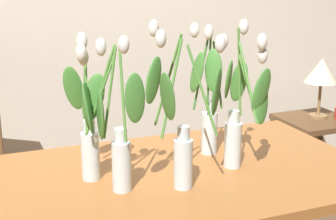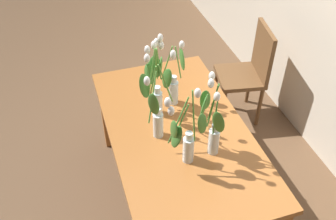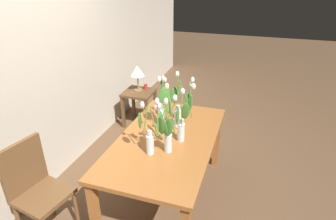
{
  "view_description": "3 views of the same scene",
  "coord_description": "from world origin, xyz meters",
  "px_view_note": "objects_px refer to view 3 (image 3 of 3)",
  "views": [
    {
      "loc": [
        -0.66,
        -1.66,
        1.49
      ],
      "look_at": [
        0.01,
        0.01,
        0.99
      ],
      "focal_mm": 53.36,
      "sensor_mm": 36.0,
      "label": 1
    },
    {
      "loc": [
        1.73,
        -0.62,
        2.51
      ],
      "look_at": [
        0.02,
        -0.08,
        0.95
      ],
      "focal_mm": 40.96,
      "sensor_mm": 36.0,
      "label": 2
    },
    {
      "loc": [
        -2.2,
        -0.73,
        2.18
      ],
      "look_at": [
        0.06,
        0.01,
        1.01
      ],
      "focal_mm": 30.26,
      "sensor_mm": 36.0,
      "label": 3
    }
  ],
  "objects_px": {
    "dining_chair": "(35,186)",
    "pillar_candle": "(146,87)",
    "tulip_vase_2": "(162,106)",
    "tulip_vase_1": "(150,136)",
    "tulip_vase_0": "(168,131)",
    "table_lamp": "(137,71)",
    "tulip_vase_4": "(181,120)",
    "dining_table": "(167,146)",
    "tulip_vase_3": "(181,107)",
    "side_table": "(139,99)"
  },
  "relations": [
    {
      "from": "dining_chair",
      "to": "pillar_candle",
      "type": "relative_size",
      "value": 12.4
    },
    {
      "from": "dining_table",
      "to": "tulip_vase_2",
      "type": "bearing_deg",
      "value": 27.53
    },
    {
      "from": "tulip_vase_2",
      "to": "side_table",
      "type": "relative_size",
      "value": 1.01
    },
    {
      "from": "side_table",
      "to": "pillar_candle",
      "type": "height_order",
      "value": "pillar_candle"
    },
    {
      "from": "tulip_vase_0",
      "to": "pillar_candle",
      "type": "xyz_separation_m",
      "value": [
        1.8,
        0.95,
        -0.38
      ]
    },
    {
      "from": "dining_chair",
      "to": "table_lamp",
      "type": "xyz_separation_m",
      "value": [
        2.22,
        0.0,
        0.33
      ]
    },
    {
      "from": "tulip_vase_1",
      "to": "tulip_vase_3",
      "type": "height_order",
      "value": "tulip_vase_3"
    },
    {
      "from": "tulip_vase_4",
      "to": "pillar_candle",
      "type": "relative_size",
      "value": 7.86
    },
    {
      "from": "tulip_vase_4",
      "to": "table_lamp",
      "type": "bearing_deg",
      "value": 36.54
    },
    {
      "from": "tulip_vase_0",
      "to": "table_lamp",
      "type": "height_order",
      "value": "tulip_vase_0"
    },
    {
      "from": "dining_chair",
      "to": "side_table",
      "type": "xyz_separation_m",
      "value": [
        2.19,
        -0.02,
        -0.09
      ]
    },
    {
      "from": "pillar_candle",
      "to": "dining_table",
      "type": "bearing_deg",
      "value": -151.11
    },
    {
      "from": "tulip_vase_1",
      "to": "side_table",
      "type": "relative_size",
      "value": 0.92
    },
    {
      "from": "tulip_vase_0",
      "to": "table_lamp",
      "type": "distance_m",
      "value": 1.99
    },
    {
      "from": "tulip_vase_3",
      "to": "side_table",
      "type": "bearing_deg",
      "value": 40.51
    },
    {
      "from": "tulip_vase_4",
      "to": "pillar_candle",
      "type": "xyz_separation_m",
      "value": [
        1.56,
        1.0,
        -0.38
      ]
    },
    {
      "from": "tulip_vase_4",
      "to": "side_table",
      "type": "relative_size",
      "value": 1.07
    },
    {
      "from": "dining_table",
      "to": "dining_chair",
      "type": "bearing_deg",
      "value": 129.12
    },
    {
      "from": "side_table",
      "to": "pillar_candle",
      "type": "relative_size",
      "value": 7.33
    },
    {
      "from": "tulip_vase_1",
      "to": "pillar_candle",
      "type": "xyz_separation_m",
      "value": [
        1.85,
        0.81,
        -0.34
      ]
    },
    {
      "from": "tulip_vase_3",
      "to": "dining_table",
      "type": "bearing_deg",
      "value": 169.69
    },
    {
      "from": "dining_table",
      "to": "pillar_candle",
      "type": "relative_size",
      "value": 21.33
    },
    {
      "from": "tulip_vase_3",
      "to": "dining_chair",
      "type": "xyz_separation_m",
      "value": [
        -1.05,
        0.99,
        -0.42
      ]
    },
    {
      "from": "dining_table",
      "to": "side_table",
      "type": "xyz_separation_m",
      "value": [
        1.43,
        0.92,
        -0.22
      ]
    },
    {
      "from": "tulip_vase_2",
      "to": "dining_chair",
      "type": "distance_m",
      "value": 1.36
    },
    {
      "from": "tulip_vase_2",
      "to": "side_table",
      "type": "xyz_separation_m",
      "value": [
        1.18,
        0.79,
        -0.53
      ]
    },
    {
      "from": "tulip_vase_2",
      "to": "tulip_vase_4",
      "type": "distance_m",
      "value": 0.36
    },
    {
      "from": "tulip_vase_2",
      "to": "dining_chair",
      "type": "xyz_separation_m",
      "value": [
        -1.0,
        0.81,
        -0.44
      ]
    },
    {
      "from": "dining_table",
      "to": "tulip_vase_4",
      "type": "distance_m",
      "value": 0.35
    },
    {
      "from": "tulip_vase_0",
      "to": "tulip_vase_3",
      "type": "distance_m",
      "value": 0.53
    },
    {
      "from": "tulip_vase_4",
      "to": "tulip_vase_0",
      "type": "bearing_deg",
      "value": 166.92
    },
    {
      "from": "pillar_candle",
      "to": "tulip_vase_1",
      "type": "bearing_deg",
      "value": -156.44
    },
    {
      "from": "tulip_vase_0",
      "to": "side_table",
      "type": "bearing_deg",
      "value": 31.21
    },
    {
      "from": "tulip_vase_2",
      "to": "pillar_candle",
      "type": "relative_size",
      "value": 7.43
    },
    {
      "from": "tulip_vase_0",
      "to": "pillar_candle",
      "type": "bearing_deg",
      "value": 27.81
    },
    {
      "from": "tulip_vase_2",
      "to": "table_lamp",
      "type": "distance_m",
      "value": 1.47
    },
    {
      "from": "tulip_vase_2",
      "to": "pillar_candle",
      "type": "height_order",
      "value": "tulip_vase_2"
    },
    {
      "from": "dining_table",
      "to": "table_lamp",
      "type": "bearing_deg",
      "value": 32.84
    },
    {
      "from": "tulip_vase_4",
      "to": "side_table",
      "type": "height_order",
      "value": "tulip_vase_4"
    },
    {
      "from": "dining_table",
      "to": "tulip_vase_1",
      "type": "xyz_separation_m",
      "value": [
        -0.29,
        0.06,
        0.27
      ]
    },
    {
      "from": "tulip_vase_2",
      "to": "tulip_vase_1",
      "type": "bearing_deg",
      "value": -172.32
    },
    {
      "from": "dining_chair",
      "to": "pillar_candle",
      "type": "height_order",
      "value": "dining_chair"
    },
    {
      "from": "dining_table",
      "to": "tulip_vase_2",
      "type": "xyz_separation_m",
      "value": [
        0.24,
        0.13,
        0.31
      ]
    },
    {
      "from": "tulip_vase_2",
      "to": "tulip_vase_4",
      "type": "bearing_deg",
      "value": -132.54
    },
    {
      "from": "dining_table",
      "to": "tulip_vase_2",
      "type": "distance_m",
      "value": 0.41
    },
    {
      "from": "tulip_vase_1",
      "to": "side_table",
      "type": "bearing_deg",
      "value": 26.8
    },
    {
      "from": "dining_table",
      "to": "tulip_vase_2",
      "type": "relative_size",
      "value": 2.87
    },
    {
      "from": "tulip_vase_0",
      "to": "dining_chair",
      "type": "height_order",
      "value": "tulip_vase_0"
    },
    {
      "from": "tulip_vase_1",
      "to": "side_table",
      "type": "xyz_separation_m",
      "value": [
        1.71,
        0.87,
        -0.49
      ]
    },
    {
      "from": "tulip_vase_0",
      "to": "pillar_candle",
      "type": "distance_m",
      "value": 2.07
    }
  ]
}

